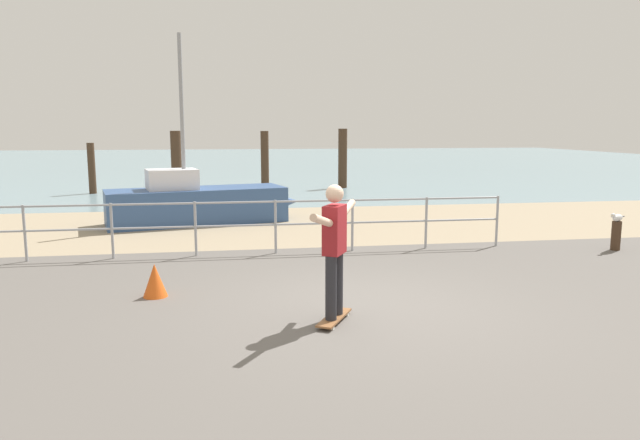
{
  "coord_description": "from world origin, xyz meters",
  "views": [
    {
      "loc": [
        -1.73,
        -7.47,
        2.41
      ],
      "look_at": [
        -0.23,
        2.0,
        0.9
      ],
      "focal_mm": 32.97,
      "sensor_mm": 36.0,
      "label": 1
    }
  ],
  "objects_px": {
    "skateboard": "(334,318)",
    "seagull": "(617,217)",
    "sailboat": "(203,203)",
    "skateboarder": "(334,243)",
    "bollard_short": "(616,236)",
    "traffic_cone": "(155,281)"
  },
  "relations": [
    {
      "from": "skateboard",
      "to": "seagull",
      "type": "relative_size",
      "value": 1.78
    },
    {
      "from": "skateboard",
      "to": "traffic_cone",
      "type": "xyz_separation_m",
      "value": [
        -2.33,
        1.48,
        0.18
      ]
    },
    {
      "from": "skateboarder",
      "to": "seagull",
      "type": "distance_m",
      "value": 7.13
    },
    {
      "from": "skateboard",
      "to": "bollard_short",
      "type": "xyz_separation_m",
      "value": [
        6.27,
        3.4,
        0.23
      ]
    },
    {
      "from": "skateboard",
      "to": "skateboarder",
      "type": "distance_m",
      "value": 0.95
    },
    {
      "from": "skateboarder",
      "to": "seagull",
      "type": "relative_size",
      "value": 3.7
    },
    {
      "from": "bollard_short",
      "to": "seagull",
      "type": "relative_size",
      "value": 1.34
    },
    {
      "from": "skateboarder",
      "to": "bollard_short",
      "type": "height_order",
      "value": "skateboarder"
    },
    {
      "from": "sailboat",
      "to": "seagull",
      "type": "xyz_separation_m",
      "value": [
        8.14,
        -4.75,
        0.15
      ]
    },
    {
      "from": "seagull",
      "to": "traffic_cone",
      "type": "distance_m",
      "value": 8.81
    },
    {
      "from": "sailboat",
      "to": "skateboard",
      "type": "xyz_separation_m",
      "value": [
        1.89,
        -8.15,
        -0.45
      ]
    },
    {
      "from": "bollard_short",
      "to": "traffic_cone",
      "type": "xyz_separation_m",
      "value": [
        -8.6,
        -1.92,
        -0.05
      ]
    },
    {
      "from": "skateboarder",
      "to": "bollard_short",
      "type": "distance_m",
      "value": 7.17
    },
    {
      "from": "sailboat",
      "to": "skateboard",
      "type": "distance_m",
      "value": 8.38
    },
    {
      "from": "skateboarder",
      "to": "bollard_short",
      "type": "bearing_deg",
      "value": 28.48
    },
    {
      "from": "sailboat",
      "to": "traffic_cone",
      "type": "bearing_deg",
      "value": -93.79
    },
    {
      "from": "skateboard",
      "to": "seagull",
      "type": "height_order",
      "value": "seagull"
    },
    {
      "from": "seagull",
      "to": "traffic_cone",
      "type": "xyz_separation_m",
      "value": [
        -8.59,
        -1.91,
        -0.42
      ]
    },
    {
      "from": "skateboard",
      "to": "traffic_cone",
      "type": "distance_m",
      "value": 2.77
    },
    {
      "from": "skateboarder",
      "to": "traffic_cone",
      "type": "distance_m",
      "value": 2.86
    },
    {
      "from": "skateboarder",
      "to": "traffic_cone",
      "type": "height_order",
      "value": "skateboarder"
    },
    {
      "from": "sailboat",
      "to": "skateboard",
      "type": "bearing_deg",
      "value": -76.97
    }
  ]
}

